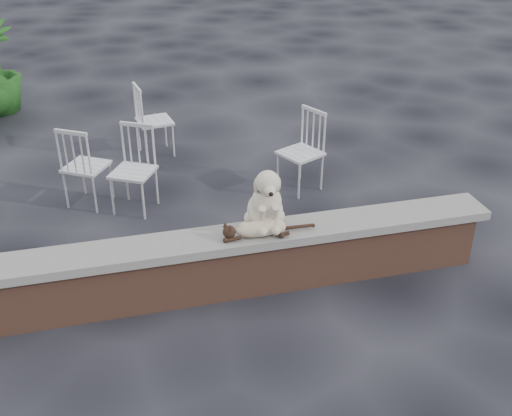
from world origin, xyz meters
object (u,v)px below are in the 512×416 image
object	(u,v)px
cat	(260,227)
chair_e	(155,120)
dog	(265,196)
chair_c	(86,165)
chair_d	(300,152)
chair_b	(133,171)

from	to	relation	value
cat	chair_e	size ratio (longest dim) A/B	1.02
dog	chair_c	bearing A→B (deg)	133.57
cat	chair_d	world-z (taller)	chair_d
chair_c	chair_d	size ratio (longest dim) A/B	1.00
cat	chair_c	size ratio (longest dim) A/B	1.02
chair_b	chair_e	bearing A→B (deg)	104.50
chair_d	chair_e	world-z (taller)	same
chair_c	chair_b	xyz separation A→B (m)	(0.48, -0.27, 0.00)
chair_e	cat	bearing A→B (deg)	-179.36
chair_c	dog	bearing A→B (deg)	160.08
dog	chair_b	bearing A→B (deg)	127.30
dog	cat	distance (m)	0.27
chair_c	chair_b	world-z (taller)	same
chair_d	chair_e	bearing A→B (deg)	-159.12
dog	chair_b	world-z (taller)	dog
cat	chair_c	bearing A→B (deg)	130.03
chair_c	chair_e	size ratio (longest dim) A/B	1.00
dog	cat	bearing A→B (deg)	-112.43
chair_e	chair_c	bearing A→B (deg)	134.63
dog	cat	size ratio (longest dim) A/B	0.62
chair_b	cat	bearing A→B (deg)	-32.83
dog	chair_d	size ratio (longest dim) A/B	0.63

